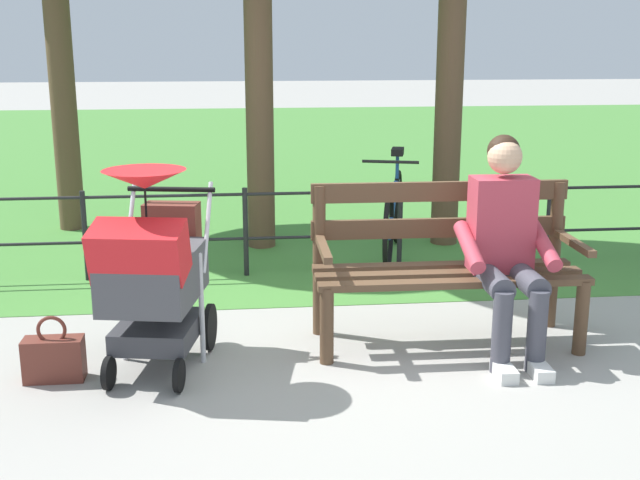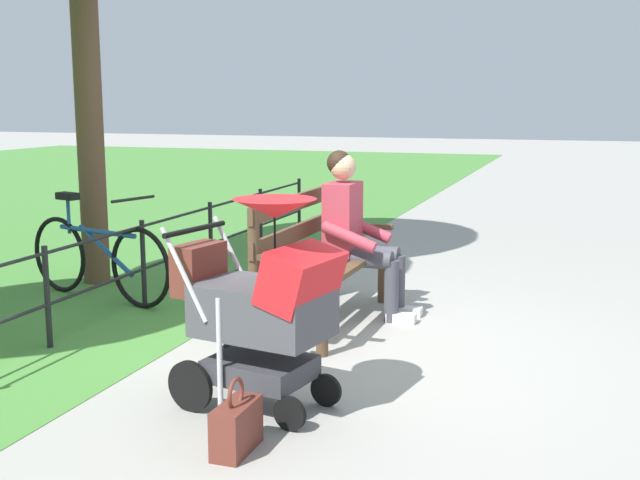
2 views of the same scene
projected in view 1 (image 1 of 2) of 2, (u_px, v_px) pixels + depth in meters
ground_plane at (353, 349)px, 4.83m from camera, size 60.00×60.00×0.00m
grass_lawn at (276, 150)px, 13.31m from camera, size 40.00×16.00×0.01m
park_bench at (445, 257)px, 4.87m from camera, size 1.61×0.62×0.96m
person_on_bench at (506, 241)px, 4.65m from camera, size 0.54×0.74×1.28m
stroller at (153, 268)px, 4.39m from camera, size 0.65×0.95×1.15m
handbag at (54, 358)px, 4.37m from camera, size 0.32×0.14×0.37m
park_fence at (386, 220)px, 6.32m from camera, size 8.53×0.04×0.70m
bicycle at (393, 214)px, 6.79m from camera, size 0.58×1.61×0.89m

